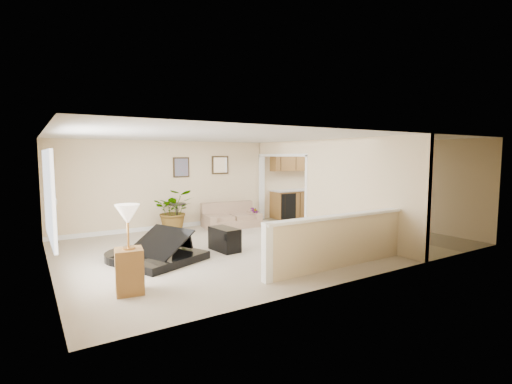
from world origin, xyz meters
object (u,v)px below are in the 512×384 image
piano_bench (224,239)px  palm_plant (174,211)px  small_plant (254,218)px  piano (157,232)px  loveseat (231,215)px  lamp_stand (129,256)px  accent_table (177,213)px

piano_bench → palm_plant: (-0.22, 2.57, 0.33)m
palm_plant → small_plant: palm_plant is taller
piano → small_plant: size_ratio=3.72×
loveseat → lamp_stand: size_ratio=1.26×
piano_bench → loveseat: 2.82m
loveseat → palm_plant: bearing=-179.0°
piano_bench → loveseat: loveseat is taller
palm_plant → small_plant: 2.35m
accent_table → piano: bearing=-117.5°
piano → piano_bench: bearing=-23.9°
piano_bench → piano: bearing=178.7°
small_plant → lamp_stand: size_ratio=0.41×
loveseat → palm_plant: (-1.67, 0.15, 0.23)m
piano → piano_bench: piano is taller
lamp_stand → small_plant: bearing=38.7°
accent_table → piano_bench: bearing=-88.3°
piano_bench → loveseat: bearing=59.1°
piano → loveseat: 3.79m
accent_table → palm_plant: bearing=-130.0°
loveseat → accent_table: (-1.53, 0.31, 0.13)m
piano_bench → lamp_stand: lamp_stand is taller
piano_bench → small_plant: bearing=45.1°
piano → lamp_stand: (-0.90, -1.53, -0.01)m
accent_table → small_plant: 2.25m
loveseat → lamp_stand: lamp_stand is taller
piano → loveseat: size_ratio=1.22×
loveseat → accent_table: loveseat is taller
piano → palm_plant: piano is taller
accent_table → small_plant: bearing=-17.8°
piano_bench → accent_table: 2.74m
loveseat → small_plant: size_ratio=3.05×
palm_plant → piano: bearing=-116.6°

